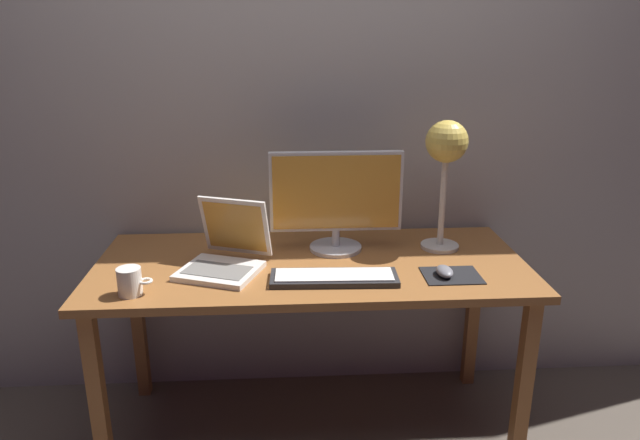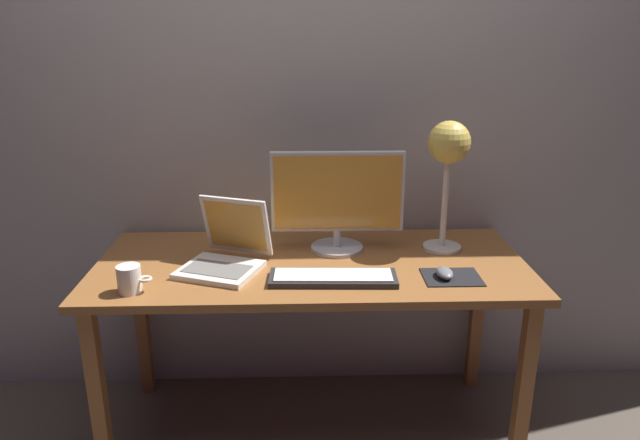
{
  "view_description": "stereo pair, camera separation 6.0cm",
  "coord_description": "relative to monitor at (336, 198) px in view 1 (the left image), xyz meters",
  "views": [
    {
      "loc": [
        -0.09,
        -2.02,
        1.57
      ],
      "look_at": [
        0.03,
        -0.05,
        0.92
      ],
      "focal_mm": 32.76,
      "sensor_mm": 36.0,
      "label": 1
    },
    {
      "loc": [
        -0.03,
        -2.02,
        1.57
      ],
      "look_at": [
        0.03,
        -0.05,
        0.92
      ],
      "focal_mm": 32.76,
      "sensor_mm": 36.0,
      "label": 2
    }
  ],
  "objects": [
    {
      "name": "ground_plane",
      "position": [
        -0.1,
        -0.12,
        -0.95
      ],
      "size": [
        4.8,
        4.8,
        0.0
      ],
      "primitive_type": "plane",
      "color": "brown",
      "rests_on": "ground"
    },
    {
      "name": "back_wall",
      "position": [
        -0.1,
        0.28,
        0.35
      ],
      "size": [
        4.8,
        0.06,
        2.6
      ],
      "primitive_type": "cube",
      "color": "#A8A099",
      "rests_on": "ground"
    },
    {
      "name": "desk",
      "position": [
        -0.1,
        -0.12,
        -0.29
      ],
      "size": [
        1.6,
        0.7,
        0.74
      ],
      "color": "#935B2D",
      "rests_on": "ground"
    },
    {
      "name": "monitor",
      "position": [
        0.0,
        0.0,
        0.0
      ],
      "size": [
        0.51,
        0.2,
        0.39
      ],
      "color": "silver",
      "rests_on": "desk"
    },
    {
      "name": "keyboard_main",
      "position": [
        -0.03,
        -0.3,
        -0.2
      ],
      "size": [
        0.44,
        0.16,
        0.03
      ],
      "color": "#28282B",
      "rests_on": "desk"
    },
    {
      "name": "laptop",
      "position": [
        -0.41,
        -0.15,
        -0.14
      ],
      "size": [
        0.35,
        0.37,
        0.24
      ],
      "color": "silver",
      "rests_on": "desk"
    },
    {
      "name": "desk_lamp",
      "position": [
        0.41,
        -0.01,
        0.18
      ],
      "size": [
        0.16,
        0.16,
        0.51
      ],
      "color": "beige",
      "rests_on": "desk"
    },
    {
      "name": "mousepad",
      "position": [
        0.39,
        -0.28,
        -0.21
      ],
      "size": [
        0.2,
        0.16,
        0.0
      ],
      "primitive_type": "cube",
      "color": "black",
      "rests_on": "desk"
    },
    {
      "name": "mouse",
      "position": [
        0.36,
        -0.29,
        -0.19
      ],
      "size": [
        0.06,
        0.1,
        0.03
      ],
      "primitive_type": "ellipsoid",
      "color": "slate",
      "rests_on": "mousepad"
    },
    {
      "name": "coffee_mug",
      "position": [
        -0.7,
        -0.37,
        -0.16
      ],
      "size": [
        0.11,
        0.08,
        0.09
      ],
      "color": "white",
      "rests_on": "desk"
    }
  ]
}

